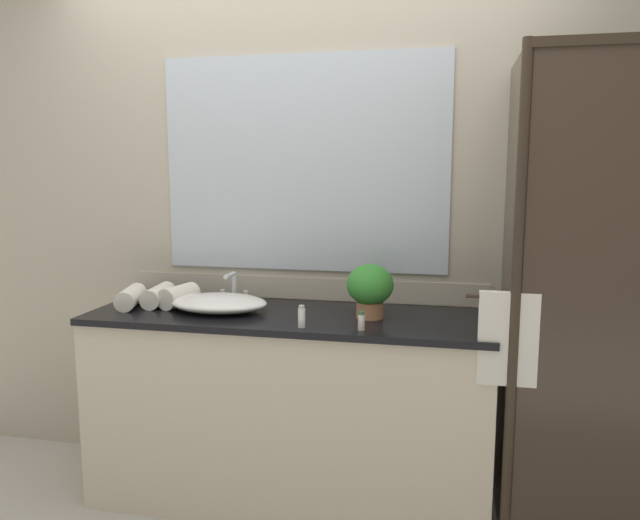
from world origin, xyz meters
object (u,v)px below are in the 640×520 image
Objects in this scene: faucet at (234,292)px; rolled_towel_far_edge at (179,296)px; amenity_bottle_lotion at (361,321)px; rolled_towel_middle at (158,295)px; potted_plant at (370,288)px; amenity_bottle_body_wash at (302,317)px; rolled_towel_near_edge at (131,297)px; sink_basin at (219,303)px.

rolled_towel_far_edge is at bearing -146.95° from faucet.
amenity_bottle_lotion is 0.32× the size of rolled_towel_middle.
amenity_bottle_lotion is at bearing -91.73° from potted_plant.
faucet is 0.59m from amenity_bottle_body_wash.
amenity_bottle_body_wash is at bearing -18.51° from rolled_towel_middle.
amenity_bottle_body_wash is 0.90m from rolled_towel_near_edge.
potted_plant is at bearing 41.25° from amenity_bottle_body_wash.
rolled_towel_near_edge is at bearing 167.44° from amenity_bottle_body_wash.
faucet is 0.72× the size of potted_plant.
faucet is at bearing 22.26° from rolled_towel_middle.
faucet is 0.70× the size of rolled_towel_near_edge.
rolled_towel_near_edge is 0.13m from rolled_towel_middle.
rolled_towel_far_edge is at bearing -4.18° from rolled_towel_middle.
faucet reaches higher than rolled_towel_middle.
rolled_towel_far_edge reaches higher than rolled_towel_middle.
faucet is 2.19× the size of amenity_bottle_lotion.
faucet reaches higher than sink_basin.
rolled_towel_near_edge is at bearing -179.41° from sink_basin.
amenity_bottle_body_wash is 1.20× the size of amenity_bottle_lotion.
amenity_bottle_body_wash is 0.70m from rolled_towel_far_edge.
potted_plant is 0.98× the size of rolled_towel_near_edge.
rolled_towel_near_edge is at bearing -166.30° from rolled_towel_far_edge.
sink_basin is at bearing -9.82° from rolled_towel_middle.
faucet is at bearing 24.09° from rolled_towel_near_edge.
rolled_towel_near_edge is (-0.88, 0.20, 0.00)m from amenity_bottle_body_wash.
amenity_bottle_lotion reaches higher than sink_basin.
rolled_towel_middle is (-1.02, 0.25, 0.01)m from amenity_bottle_lotion.
amenity_bottle_body_wash is 0.81m from rolled_towel_middle.
rolled_towel_far_edge is (0.11, -0.01, 0.00)m from rolled_towel_middle.
rolled_towel_middle is (0.11, 0.06, 0.00)m from rolled_towel_near_edge.
amenity_bottle_body_wash is at bearing -138.75° from potted_plant.
potted_plant reaches higher than rolled_towel_middle.
potted_plant reaches higher than sink_basin.
rolled_towel_middle is 0.11m from rolled_towel_far_edge.
rolled_towel_near_edge is (-1.13, -0.03, -0.09)m from potted_plant.
potted_plant is 0.98× the size of rolled_towel_middle.
amenity_bottle_body_wash is at bearing -12.56° from rolled_towel_near_edge.
rolled_towel_middle is (-1.02, 0.04, -0.09)m from potted_plant.
faucet is at bearing 33.05° from rolled_towel_far_edge.
sink_basin is 1.85× the size of rolled_towel_near_edge.
potted_plant is 1.14m from rolled_towel_near_edge.
sink_basin is 5.78× the size of amenity_bottle_lotion.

